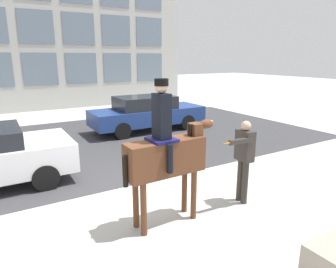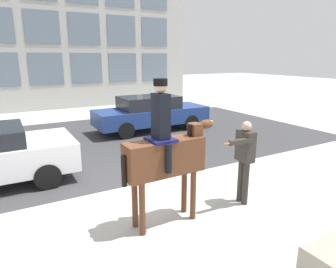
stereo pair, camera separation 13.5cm
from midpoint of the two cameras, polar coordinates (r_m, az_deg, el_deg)
ground_plane at (r=7.03m, az=-6.61°, el=-11.34°), size 80.00×80.00×0.00m
road_surface at (r=11.28m, az=-16.52°, el=-1.82°), size 18.47×8.50×0.01m
mounted_horse_lead at (r=5.38m, az=-1.00°, el=-3.68°), size 1.91×0.65×2.70m
pedestrian_bystander at (r=6.43m, az=13.67°, el=-3.97°), size 0.84×0.43×1.79m
street_car_far_lane at (r=12.72m, az=-4.29°, el=4.08°), size 4.80×1.80×1.47m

